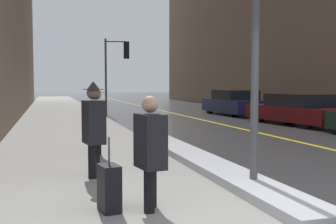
% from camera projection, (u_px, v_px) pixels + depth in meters
% --- Properties ---
extents(sidewalk_slab, '(4.00, 80.00, 0.01)m').
position_uv_depth(sidewalk_slab, '(65.00, 121.00, 18.64)').
color(sidewalk_slab, '#9E9B93').
rests_on(sidewalk_slab, ground).
extents(road_centre_stripe, '(0.16, 80.00, 0.00)m').
position_uv_depth(road_centre_stripe, '(193.00, 118.00, 20.28)').
color(road_centre_stripe, gold).
rests_on(road_centre_stripe, ground).
extents(snow_bank_curb, '(0.72, 8.51, 0.15)m').
position_uv_depth(snow_bank_curb, '(197.00, 159.00, 8.66)').
color(snow_bank_curb, silver).
rests_on(snow_bank_curb, ground).
extents(traffic_light_near, '(1.31, 0.35, 4.03)m').
position_uv_depth(traffic_light_near, '(118.00, 60.00, 22.39)').
color(traffic_light_near, '#515156').
rests_on(traffic_light_near, ground).
extents(pedestrian_trailing, '(0.35, 0.51, 1.46)m').
position_uv_depth(pedestrian_trailing, '(150.00, 147.00, 5.29)').
color(pedestrian_trailing, black).
rests_on(pedestrian_trailing, ground).
extents(pedestrian_in_glasses, '(0.38, 0.55, 1.66)m').
position_uv_depth(pedestrian_in_glasses, '(94.00, 125.00, 7.21)').
color(pedestrian_in_glasses, black).
rests_on(pedestrian_in_glasses, ground).
extents(pedestrian_in_fedora, '(0.36, 0.71, 1.57)m').
position_uv_depth(pedestrian_in_fedora, '(96.00, 118.00, 9.33)').
color(pedestrian_in_fedora, black).
rests_on(pedestrian_in_fedora, ground).
extents(parked_car_maroon, '(2.29, 5.04, 1.23)m').
position_uv_depth(parked_car_maroon, '(298.00, 110.00, 16.86)').
color(parked_car_maroon, '#600F14').
rests_on(parked_car_maroon, ground).
extents(parked_car_navy, '(2.05, 4.41, 1.31)m').
position_uv_depth(parked_car_navy, '(234.00, 103.00, 22.31)').
color(parked_car_navy, navy).
rests_on(parked_car_navy, ground).
extents(rolling_suitcase, '(0.27, 0.39, 0.95)m').
position_uv_depth(rolling_suitcase, '(109.00, 189.00, 5.26)').
color(rolling_suitcase, black).
rests_on(rolling_suitcase, ground).
extents(fire_hydrant, '(0.20, 0.20, 0.70)m').
position_uv_depth(fire_hydrant, '(154.00, 126.00, 12.71)').
color(fire_hydrant, red).
rests_on(fire_hydrant, ground).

